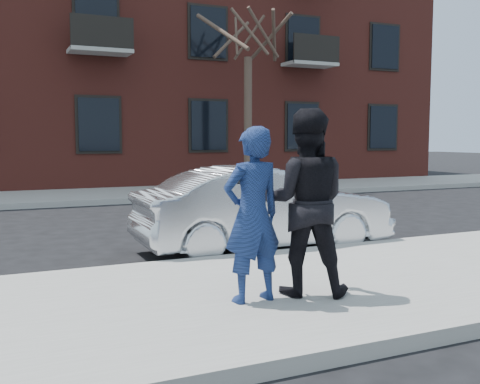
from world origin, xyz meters
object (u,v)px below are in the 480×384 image
silver_sedan (264,209)px  man_hoodie (252,215)px  street_tree (248,19)px  man_peacoat (305,202)px

silver_sedan → man_hoodie: (-1.58, -2.87, 0.36)m
silver_sedan → man_hoodie: bearing=151.9°
silver_sedan → man_hoodie: man_hoodie is taller
street_tree → silver_sedan: 10.68m
man_hoodie → man_peacoat: bearing=176.9°
street_tree → man_peacoat: street_tree is taller
man_hoodie → silver_sedan: bearing=-124.6°
silver_sedan → man_peacoat: bearing=162.0°
man_hoodie → man_peacoat: (0.61, 0.03, 0.09)m
street_tree → silver_sedan: bearing=-113.8°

